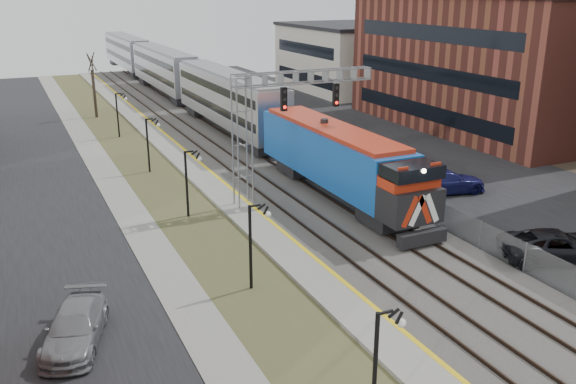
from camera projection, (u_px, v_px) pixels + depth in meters
street_west at (44, 199)px, 38.89m from camera, size 7.00×120.00×0.04m
sidewalk at (115, 189)px, 40.69m from camera, size 2.00×120.00×0.08m
grass_median at (160, 184)px, 41.89m from camera, size 4.00×120.00×0.06m
platform at (202, 177)px, 43.07m from camera, size 2.00×120.00×0.24m
ballast_bed at (267, 169)px, 45.08m from camera, size 8.00×120.00×0.20m
parking_lot at (401, 152)px, 49.91m from camera, size 16.00×120.00×0.04m
platform_edge at (213, 174)px, 43.38m from camera, size 0.24×120.00×0.01m
track_near at (241, 170)px, 44.22m from camera, size 1.58×120.00×0.15m
track_far at (285, 164)px, 45.62m from camera, size 1.58×120.00×0.15m
train at (182, 80)px, 68.54m from camera, size 3.00×85.85×5.33m
signal_gantry at (269, 116)px, 36.19m from camera, size 9.00×1.07×8.15m
lampposts at (248, 246)px, 26.91m from camera, size 0.14×62.14×4.00m
fence at (317, 153)px, 46.54m from camera, size 0.04×120.00×1.60m
buildings_east at (574, 71)px, 50.23m from camera, size 16.00×76.00×15.00m
bare_trees at (16, 146)px, 40.93m from camera, size 12.30×42.30×5.95m
car_lot_c at (557, 247)px, 29.84m from camera, size 6.07×4.48×1.53m
car_lot_d at (446, 182)px, 39.85m from camera, size 5.58×3.07×1.53m
car_lot_e at (385, 157)px, 45.35m from camera, size 4.83×1.99×1.64m
car_lot_f at (298, 124)px, 56.93m from camera, size 4.49×2.82×1.40m
car_street_b at (75, 328)px, 22.90m from camera, size 3.35×5.12×1.38m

